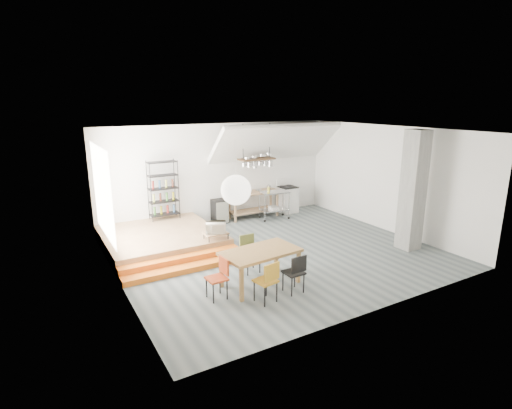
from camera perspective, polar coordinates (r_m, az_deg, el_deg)
floor at (r=10.69m, az=2.91°, el=-6.84°), size 8.00×8.00×0.00m
wall_back at (r=13.22m, az=-5.26°, el=4.53°), size 8.00×0.04×3.20m
wall_left at (r=8.77m, az=-19.51°, el=-1.50°), size 0.04×7.00×3.20m
wall_right at (r=12.79m, az=18.28°, el=3.50°), size 0.04×7.00×3.20m
ceiling at (r=9.97m, az=3.15°, el=10.54°), size 8.00×7.00×0.02m
slope_ceiling at (r=13.43m, az=2.82°, el=8.82°), size 4.40×1.44×1.32m
window_pane at (r=10.16m, az=-21.11°, el=1.67°), size 0.02×2.50×2.20m
platform at (r=11.36m, az=-13.41°, el=-4.82°), size 3.00×3.00×0.40m
step_lower at (r=9.68m, az=-9.95°, el=-8.99°), size 3.00×0.35×0.13m
step_upper at (r=9.96m, az=-10.68°, el=-7.92°), size 3.00×0.35×0.27m
concrete_column at (r=11.32m, az=21.50°, el=1.84°), size 0.50×0.50×3.20m
kitchen_counter at (r=13.61m, az=-0.33°, el=0.69°), size 1.80×0.60×0.91m
stove at (r=14.37m, az=4.51°, el=0.80°), size 0.60×0.60×1.18m
pot_rack at (r=13.17m, az=0.25°, el=6.21°), size 1.20×0.50×1.43m
wire_shelving at (r=12.31m, az=-13.12°, el=2.15°), size 0.88×0.38×1.80m
microwave_shelf at (r=10.49m, az=-5.75°, el=-4.13°), size 0.60×0.40×0.16m
paper_lantern at (r=7.88m, az=-2.88°, el=2.08°), size 0.60×0.60×0.60m
dining_table at (r=8.64m, az=0.63°, el=-7.12°), size 1.75×1.09×0.79m
chair_mustard at (r=7.97m, az=1.72°, el=-10.54°), size 0.46×0.46×0.87m
chair_black at (r=8.39m, az=5.68°, el=-9.36°), size 0.40×0.40×0.85m
chair_olive at (r=9.39m, az=-1.00°, el=-6.50°), size 0.40×0.40×0.87m
chair_red at (r=8.21m, az=-5.24°, el=-9.95°), size 0.40×0.40×0.84m
rolling_cart at (r=13.47m, az=2.62°, el=0.47°), size 1.03×0.67×0.95m
mini_fridge at (r=13.16m, az=-5.23°, el=-0.95°), size 0.45×0.45×0.77m
microwave at (r=10.44m, az=-5.77°, el=-3.29°), size 0.62×0.53×0.29m
bowl at (r=13.58m, az=0.37°, el=2.00°), size 0.28×0.28×0.05m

